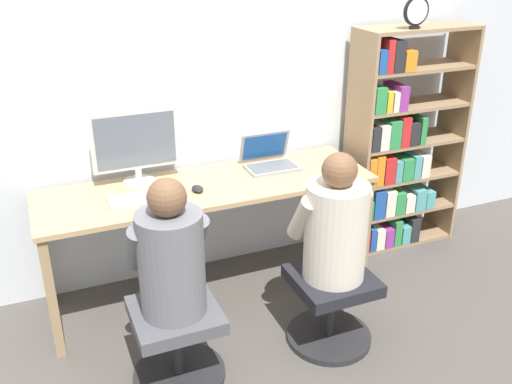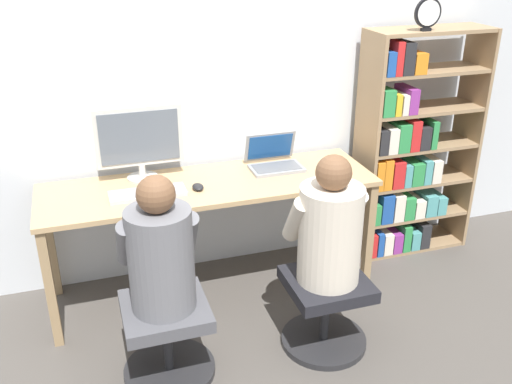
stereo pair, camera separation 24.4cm
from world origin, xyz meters
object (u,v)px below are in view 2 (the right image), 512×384
(desktop_monitor, at_px, (140,142))
(keyboard, at_px, (148,193))
(laptop, at_px, (274,161))
(bookshelf, at_px, (406,158))
(office_chair_left, at_px, (167,335))
(desk_clock, at_px, (428,14))
(office_chair_right, at_px, (325,307))
(person_at_laptop, at_px, (330,228))
(person_at_monitor, at_px, (160,252))

(desktop_monitor, xyz_separation_m, keyboard, (-0.01, -0.25, -0.22))
(laptop, xyz_separation_m, bookshelf, (0.97, -0.00, -0.10))
(keyboard, bearing_deg, bookshelf, 5.48)
(laptop, distance_m, office_chair_left, 1.30)
(keyboard, height_order, desk_clock, desk_clock)
(office_chair_right, bearing_deg, desktop_monitor, 132.78)
(keyboard, height_order, bookshelf, bookshelf)
(laptop, distance_m, keyboard, 0.85)
(desktop_monitor, height_order, office_chair_left, desktop_monitor)
(laptop, xyz_separation_m, person_at_laptop, (0.01, -0.82, -0.07))
(office_chair_left, relative_size, bookshelf, 0.31)
(keyboard, bearing_deg, desk_clock, 3.10)
(desktop_monitor, xyz_separation_m, person_at_monitor, (-0.04, -0.87, -0.26))
(laptop, bearing_deg, person_at_laptop, -89.07)
(desk_clock, bearing_deg, keyboard, -176.90)
(person_at_laptop, height_order, desk_clock, desk_clock)
(desktop_monitor, relative_size, person_at_monitor, 0.74)
(laptop, xyz_separation_m, desk_clock, (0.95, -0.08, 0.88))
(desk_clock, bearing_deg, person_at_monitor, -158.53)
(person_at_laptop, relative_size, bookshelf, 0.45)
(desk_clock, bearing_deg, laptop, 175.41)
(office_chair_right, bearing_deg, desk_clock, 38.57)
(laptop, height_order, keyboard, laptop)
(laptop, bearing_deg, office_chair_right, -89.07)
(office_chair_left, bearing_deg, bookshelf, 23.51)
(office_chair_left, relative_size, office_chair_right, 1.00)
(keyboard, xyz_separation_m, office_chair_right, (0.84, -0.65, -0.53))
(keyboard, bearing_deg, person_at_monitor, -92.91)
(laptop, height_order, person_at_laptop, person_at_laptop)
(keyboard, xyz_separation_m, person_at_monitor, (-0.03, -0.62, -0.04))
(office_chair_left, bearing_deg, desk_clock, 21.62)
(office_chair_left, distance_m, person_at_laptop, 1.01)
(keyboard, xyz_separation_m, bookshelf, (1.80, 0.17, -0.06))
(laptop, xyz_separation_m, office_chair_left, (-0.86, -0.80, -0.56))
(desktop_monitor, relative_size, keyboard, 1.19)
(office_chair_right, xyz_separation_m, person_at_laptop, (-0.00, 0.01, 0.49))
(keyboard, relative_size, bookshelf, 0.28)
(office_chair_left, xyz_separation_m, bookshelf, (1.83, 0.80, 0.47))
(desktop_monitor, relative_size, person_at_laptop, 0.73)
(bookshelf, relative_size, desk_clock, 7.94)
(person_at_laptop, bearing_deg, laptop, 90.93)
(person_at_monitor, bearing_deg, laptop, 42.50)
(desk_clock, bearing_deg, office_chair_right, -141.43)
(laptop, bearing_deg, desktop_monitor, 174.47)
(keyboard, bearing_deg, desktop_monitor, 88.54)
(keyboard, relative_size, office_chair_right, 0.90)
(desk_clock, bearing_deg, bookshelf, 80.23)
(keyboard, height_order, office_chair_right, keyboard)
(laptop, xyz_separation_m, person_at_monitor, (-0.86, -0.79, -0.07))
(office_chair_right, bearing_deg, office_chair_left, 178.04)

